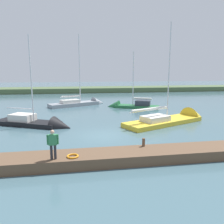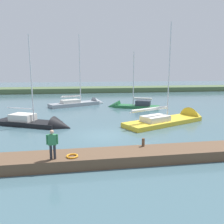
# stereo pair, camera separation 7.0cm
# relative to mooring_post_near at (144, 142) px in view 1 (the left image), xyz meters

# --- Properties ---
(ground_plane) EXTENTS (200.00, 200.00, 0.00)m
(ground_plane) POSITION_rel_mooring_post_near_xyz_m (1.82, -4.89, -0.89)
(ground_plane) COLOR #42606B
(far_shoreline) EXTENTS (180.00, 8.00, 2.40)m
(far_shoreline) POSITION_rel_mooring_post_near_xyz_m (1.82, -46.11, -0.89)
(far_shoreline) COLOR #4C603D
(far_shoreline) RESTS_ON ground_plane
(dock_pier) EXTENTS (18.18, 1.98, 0.63)m
(dock_pier) POSITION_rel_mooring_post_near_xyz_m (1.82, 0.69, -0.57)
(dock_pier) COLOR brown
(dock_pier) RESTS_ON ground_plane
(mooring_post_near) EXTENTS (0.18, 0.18, 0.52)m
(mooring_post_near) POSITION_rel_mooring_post_near_xyz_m (0.00, 0.00, 0.00)
(mooring_post_near) COLOR brown
(mooring_post_near) RESTS_ON dock_pier
(life_ring_buoy) EXTENTS (0.66, 0.66, 0.10)m
(life_ring_buoy) POSITION_rel_mooring_post_near_xyz_m (4.40, 1.09, -0.21)
(life_ring_buoy) COLOR orange
(life_ring_buoy) RESTS_ON dock_pier
(sailboat_inner_slip) EXTENTS (7.81, 5.08, 9.11)m
(sailboat_inner_slip) POSITION_rel_mooring_post_near_xyz_m (-3.62, -18.94, -0.75)
(sailboat_inner_slip) COLOR #236638
(sailboat_inner_slip) RESTS_ON ground_plane
(sailboat_behind_pier) EXTENTS (10.92, 6.79, 11.24)m
(sailboat_behind_pier) POSITION_rel_mooring_post_near_xyz_m (-6.66, -9.02, -0.75)
(sailboat_behind_pier) COLOR gold
(sailboat_behind_pier) RESTS_ON ground_plane
(sailboat_outer_mooring) EXTENTS (8.20, 5.44, 9.66)m
(sailboat_outer_mooring) POSITION_rel_mooring_post_near_xyz_m (7.73, -9.22, -0.73)
(sailboat_outer_mooring) COLOR black
(sailboat_outer_mooring) RESTS_ON ground_plane
(sailboat_near_dock) EXTENTS (9.31, 6.01, 11.78)m
(sailboat_near_dock) POSITION_rel_mooring_post_near_xyz_m (3.08, -22.54, -0.69)
(sailboat_near_dock) COLOR gray
(sailboat_near_dock) RESTS_ON ground_plane
(person_on_dock) EXTENTS (0.63, 0.22, 1.62)m
(person_on_dock) POSITION_rel_mooring_post_near_xyz_m (5.42, 1.23, 0.67)
(person_on_dock) COLOR #28282D
(person_on_dock) RESTS_ON dock_pier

